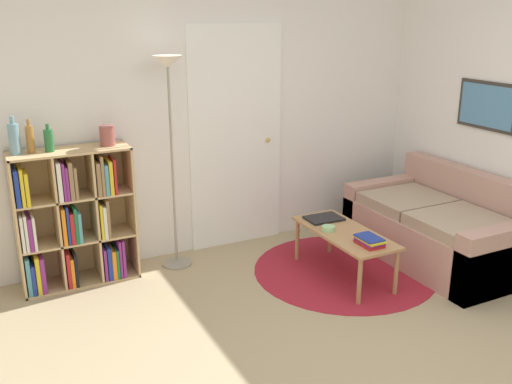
# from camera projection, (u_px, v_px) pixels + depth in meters

# --- Properties ---
(ground_plane) EXTENTS (14.00, 14.00, 0.00)m
(ground_plane) POSITION_uv_depth(u_px,v_px,m) (372.00, 375.00, 3.54)
(ground_plane) COLOR tan
(wall_back) EXTENTS (7.12, 0.11, 2.60)m
(wall_back) POSITION_uv_depth(u_px,v_px,m) (219.00, 111.00, 5.15)
(wall_back) COLOR silver
(wall_back) RESTS_ON ground_plane
(wall_right) EXTENTS (0.08, 5.33, 2.60)m
(wall_right) POSITION_uv_depth(u_px,v_px,m) (488.00, 112.00, 5.03)
(wall_right) COLOR silver
(wall_right) RESTS_ON ground_plane
(rug) EXTENTS (1.57, 1.57, 0.01)m
(rug) POSITION_uv_depth(u_px,v_px,m) (344.00, 270.00, 4.95)
(rug) COLOR maroon
(rug) RESTS_ON ground_plane
(bookshelf) EXTENTS (0.92, 0.34, 1.13)m
(bookshelf) POSITION_uv_depth(u_px,v_px,m) (72.00, 220.00, 4.60)
(bookshelf) COLOR tan
(bookshelf) RESTS_ON ground_plane
(floor_lamp) EXTENTS (0.26, 0.26, 1.82)m
(floor_lamp) POSITION_uv_depth(u_px,v_px,m) (170.00, 104.00, 4.65)
(floor_lamp) COLOR gray
(floor_lamp) RESTS_ON ground_plane
(couch) EXTENTS (0.91, 1.61, 0.79)m
(couch) POSITION_uv_depth(u_px,v_px,m) (442.00, 229.00, 5.14)
(couch) COLOR tan
(couch) RESTS_ON ground_plane
(coffee_table) EXTENTS (0.44, 1.00, 0.41)m
(coffee_table) POSITION_uv_depth(u_px,v_px,m) (344.00, 236.00, 4.75)
(coffee_table) COLOR #AD7F51
(coffee_table) RESTS_ON ground_plane
(laptop) EXTENTS (0.32, 0.23, 0.02)m
(laptop) POSITION_uv_depth(u_px,v_px,m) (324.00, 218.00, 5.01)
(laptop) COLOR black
(laptop) RESTS_ON coffee_table
(bowl) EXTENTS (0.11, 0.11, 0.04)m
(bowl) POSITION_uv_depth(u_px,v_px,m) (328.00, 228.00, 4.75)
(bowl) COLOR #9ED193
(bowl) RESTS_ON coffee_table
(book_stack_on_table) EXTENTS (0.16, 0.23, 0.07)m
(book_stack_on_table) POSITION_uv_depth(u_px,v_px,m) (370.00, 241.00, 4.46)
(book_stack_on_table) COLOR #B21E23
(book_stack_on_table) RESTS_ON coffee_table
(bottle_left) EXTENTS (0.08, 0.08, 0.29)m
(bottle_left) POSITION_uv_depth(u_px,v_px,m) (14.00, 139.00, 4.24)
(bottle_left) COLOR #6B93A3
(bottle_left) RESTS_ON bookshelf
(bottle_middle) EXTENTS (0.06, 0.06, 0.26)m
(bottle_middle) POSITION_uv_depth(u_px,v_px,m) (30.00, 139.00, 4.30)
(bottle_middle) COLOR olive
(bottle_middle) RESTS_ON bookshelf
(bottle_right) EXTENTS (0.07, 0.07, 0.21)m
(bottle_right) POSITION_uv_depth(u_px,v_px,m) (49.00, 140.00, 4.34)
(bottle_right) COLOR #236633
(bottle_right) RESTS_ON bookshelf
(vase_on_shelf) EXTENTS (0.12, 0.12, 0.16)m
(vase_on_shelf) POSITION_uv_depth(u_px,v_px,m) (107.00, 136.00, 4.54)
(vase_on_shelf) COLOR #934C47
(vase_on_shelf) RESTS_ON bookshelf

